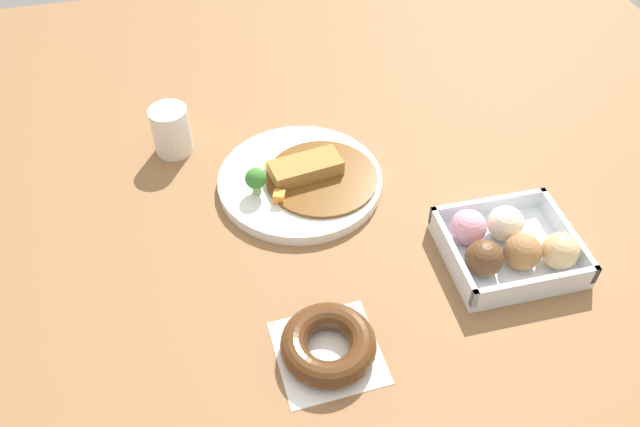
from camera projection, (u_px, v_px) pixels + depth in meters
ground_plane at (353, 210)px, 0.98m from camera, size 1.60×1.60×0.00m
curry_plate at (301, 179)px, 1.01m from camera, size 0.26×0.26×0.06m
donut_box at (508, 246)px, 0.89m from camera, size 0.18×0.16×0.06m
chocolate_ring_donut at (328, 345)px, 0.79m from camera, size 0.14×0.14×0.04m
coffee_mug at (171, 130)px, 1.05m from camera, size 0.06×0.06×0.08m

